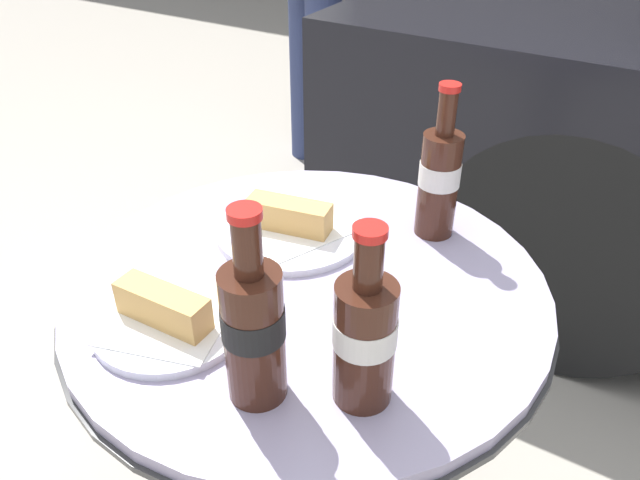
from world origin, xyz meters
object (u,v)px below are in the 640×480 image
(cola_bottle_center, at_px, (365,336))
(lunch_plate_far, at_px, (169,316))
(cola_bottle_left, at_px, (253,328))
(bistro_table, at_px, (309,367))
(cola_bottle_right, at_px, (439,178))
(lunch_plate_near, at_px, (291,226))

(cola_bottle_center, bearing_deg, lunch_plate_far, -174.49)
(cola_bottle_center, bearing_deg, cola_bottle_left, -151.13)
(cola_bottle_left, height_order, cola_bottle_center, cola_bottle_left)
(bistro_table, distance_m, cola_bottle_right, 0.36)
(bistro_table, bearing_deg, cola_bottle_left, -72.98)
(bistro_table, xyz_separation_m, cola_bottle_center, (0.17, -0.15, 0.26))
(cola_bottle_right, height_order, lunch_plate_near, cola_bottle_right)
(bistro_table, xyz_separation_m, lunch_plate_far, (-0.10, -0.18, 0.19))
(bistro_table, relative_size, lunch_plate_near, 3.03)
(cola_bottle_left, relative_size, cola_bottle_right, 1.00)
(cola_bottle_center, distance_m, lunch_plate_near, 0.36)
(cola_bottle_left, relative_size, lunch_plate_near, 1.02)
(cola_bottle_center, relative_size, lunch_plate_far, 1.12)
(lunch_plate_far, bearing_deg, cola_bottle_center, 5.51)
(cola_bottle_left, distance_m, lunch_plate_near, 0.35)
(bistro_table, distance_m, cola_bottle_center, 0.35)
(cola_bottle_right, bearing_deg, lunch_plate_near, -147.16)
(lunch_plate_near, bearing_deg, lunch_plate_far, -92.67)
(cola_bottle_left, height_order, lunch_plate_far, cola_bottle_left)
(cola_bottle_right, height_order, lunch_plate_far, cola_bottle_right)
(cola_bottle_center, bearing_deg, lunch_plate_near, 136.88)
(cola_bottle_left, height_order, cola_bottle_right, same)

